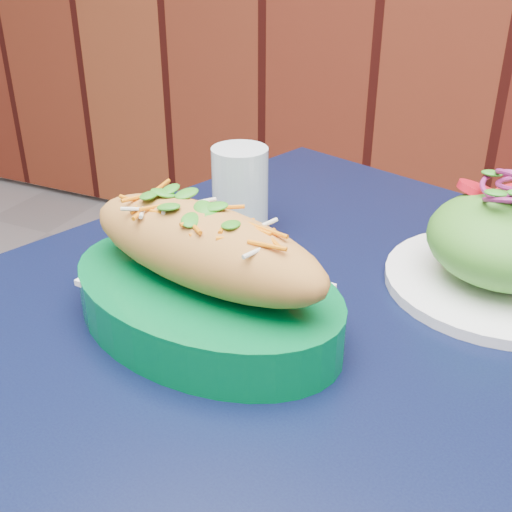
% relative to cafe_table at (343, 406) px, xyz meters
% --- Properties ---
extents(cafe_table, '(1.01, 1.01, 0.75)m').
position_rel_cafe_table_xyz_m(cafe_table, '(0.00, 0.00, 0.00)').
color(cafe_table, black).
rests_on(cafe_table, ground).
extents(banh_mi_basket, '(0.32, 0.24, 0.13)m').
position_rel_cafe_table_xyz_m(banh_mi_basket, '(-0.13, -0.04, 0.14)').
color(banh_mi_basket, '#00602D').
rests_on(banh_mi_basket, cafe_table).
extents(salad_plate, '(0.24, 0.24, 0.13)m').
position_rel_cafe_table_xyz_m(salad_plate, '(0.12, 0.16, 0.14)').
color(salad_plate, white).
rests_on(salad_plate, cafe_table).
extents(water_glass, '(0.07, 0.07, 0.11)m').
position_rel_cafe_table_xyz_m(water_glass, '(-0.20, 0.16, 0.14)').
color(water_glass, silver).
rests_on(water_glass, cafe_table).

